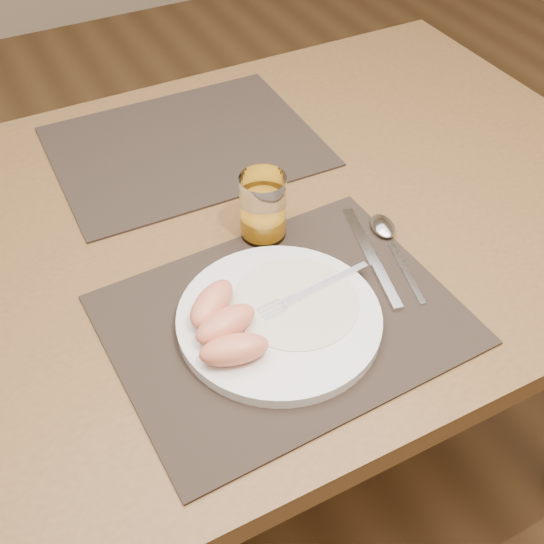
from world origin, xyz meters
The scene contains 11 objects.
ground centered at (0.00, 0.00, 0.00)m, with size 5.00×5.00×0.00m, color brown.
table centered at (0.00, 0.00, 0.67)m, with size 1.40×0.90×0.75m.
placemat_near centered at (-0.02, -0.22, 0.75)m, with size 0.45×0.35×0.00m, color #2E241D.
placemat_far centered at (0.02, 0.22, 0.75)m, with size 0.45×0.35×0.00m, color #2E241D.
plate centered at (-0.03, -0.22, 0.76)m, with size 0.27×0.27×0.02m, color white.
plate_dressing centered at (0.00, -0.21, 0.77)m, with size 0.17×0.17×0.00m.
fork centered at (0.02, -0.21, 0.77)m, with size 0.18×0.03×0.00m.
knife centered at (0.14, -0.19, 0.76)m, with size 0.07×0.22×0.01m.
spoon centered at (0.19, -0.14, 0.76)m, with size 0.07×0.19×0.01m.
juice_glass centered at (0.03, -0.05, 0.80)m, with size 0.07×0.07×0.10m.
grapefruit_wedges centered at (-0.11, -0.22, 0.79)m, with size 0.10×0.16×0.03m.
Camera 1 is at (-0.32, -0.75, 1.43)m, focal length 45.00 mm.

